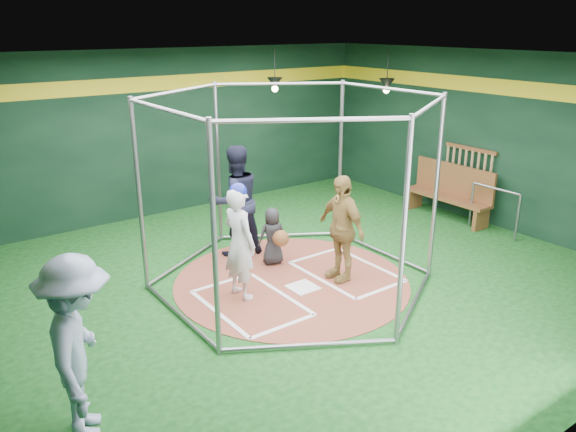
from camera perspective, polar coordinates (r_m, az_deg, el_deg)
room_shell at (r=8.57m, az=0.36°, el=3.98°), size 10.10×9.10×3.53m
clay_disc at (r=9.17m, az=0.37°, el=-6.64°), size 3.80×3.80×0.01m
home_plate at (r=8.95m, az=1.52°, el=-7.24°), size 0.43×0.43×0.01m
batter_box_left at (r=8.51m, az=-3.83°, el=-8.78°), size 1.17×1.77×0.01m
batter_box_right at (r=9.54m, az=5.88°, el=-5.61°), size 1.17×1.77×0.01m
batting_cage at (r=8.63m, az=0.39°, el=2.34°), size 4.05×4.67×3.00m
bat_rack at (r=12.46m, az=17.83°, el=4.50°), size 0.07×1.25×0.98m
pendant_lamp_near at (r=12.54m, az=-1.35°, el=13.35°), size 0.34×0.34×0.90m
pendant_lamp_far at (r=12.49m, az=9.99°, el=13.05°), size 0.34×0.34×0.90m
batter_figure at (r=8.38m, az=-4.95°, el=-2.57°), size 0.48×0.67×1.79m
visitor_leopard at (r=8.98m, az=5.41°, el=-1.22°), size 0.45×1.03×1.74m
catcher_figure at (r=9.62m, az=-1.49°, el=-2.07°), size 0.55×0.60×1.00m
umpire at (r=9.94m, az=-5.37°, el=1.54°), size 1.05×0.86×1.99m
bystander_blue at (r=5.99m, az=-20.44°, el=-12.46°), size 1.12×1.43×1.94m
dugout_bench at (r=12.46m, az=16.15°, el=2.47°), size 0.46×1.99×1.16m
steel_railing at (r=11.74m, az=20.26°, el=1.26°), size 0.05×1.10×0.95m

